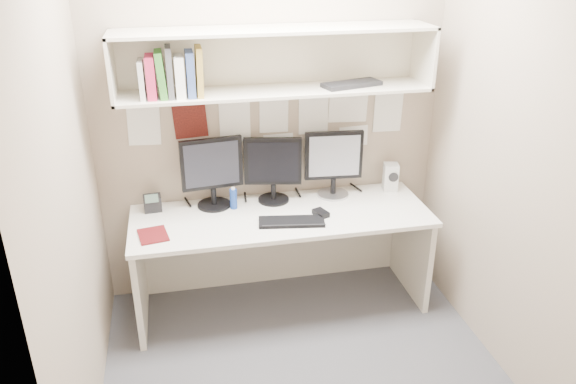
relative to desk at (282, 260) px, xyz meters
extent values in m
cube|color=#46454A|center=(0.00, -0.65, -0.37)|extent=(2.40, 2.00, 0.01)
cube|color=gray|center=(0.00, 0.35, 0.93)|extent=(2.40, 0.02, 2.60)
cube|color=gray|center=(0.00, -1.65, 0.93)|extent=(2.40, 0.02, 2.60)
cube|color=gray|center=(-1.20, -0.65, 0.93)|extent=(0.02, 2.00, 2.60)
cube|color=gray|center=(1.20, -0.65, 0.93)|extent=(0.02, 2.00, 2.60)
cube|color=silver|center=(0.00, -0.01, 0.35)|extent=(2.00, 0.70, 0.03)
cube|color=beige|center=(0.00, 0.32, -0.02)|extent=(1.96, 0.02, 0.70)
cube|color=beige|center=(0.00, 0.16, 1.16)|extent=(2.00, 0.38, 0.02)
cube|color=beige|center=(0.00, 0.16, 1.54)|extent=(2.00, 0.38, 0.02)
cube|color=beige|center=(0.00, 0.34, 1.35)|extent=(2.00, 0.02, 0.40)
cube|color=beige|center=(-0.99, 0.16, 1.35)|extent=(0.02, 0.38, 0.40)
cube|color=beige|center=(0.99, 0.16, 1.35)|extent=(0.02, 0.38, 0.40)
cylinder|color=black|center=(-0.43, 0.21, 0.37)|extent=(0.23, 0.23, 0.02)
cylinder|color=black|center=(-0.43, 0.21, 0.44)|extent=(0.04, 0.04, 0.12)
cube|color=black|center=(-0.43, 0.22, 0.67)|extent=(0.42, 0.08, 0.36)
cube|color=black|center=(-0.43, 0.20, 0.67)|extent=(0.36, 0.05, 0.30)
cylinder|color=black|center=(-0.01, 0.21, 0.37)|extent=(0.22, 0.22, 0.02)
cylinder|color=black|center=(-0.01, 0.21, 0.43)|extent=(0.04, 0.04, 0.11)
cube|color=black|center=(-0.01, 0.22, 0.66)|extent=(0.40, 0.11, 0.34)
cube|color=black|center=(-0.01, 0.20, 0.66)|extent=(0.34, 0.07, 0.29)
cylinder|color=#A5A5AA|center=(0.42, 0.21, 0.37)|extent=(0.22, 0.22, 0.02)
cylinder|color=black|center=(0.42, 0.21, 0.44)|extent=(0.04, 0.04, 0.11)
cube|color=black|center=(0.42, 0.22, 0.67)|extent=(0.41, 0.07, 0.35)
cube|color=silver|center=(0.42, 0.20, 0.67)|extent=(0.36, 0.03, 0.30)
cube|color=black|center=(0.04, -0.15, 0.37)|extent=(0.44, 0.22, 0.02)
cube|color=black|center=(0.25, -0.08, 0.38)|extent=(0.11, 0.13, 0.03)
cube|color=beige|center=(0.86, 0.22, 0.46)|extent=(0.12, 0.12, 0.20)
cylinder|color=black|center=(0.86, 0.17, 0.48)|extent=(0.07, 0.02, 0.07)
cylinder|color=navy|center=(-0.30, 0.15, 0.43)|extent=(0.05, 0.05, 0.14)
cylinder|color=white|center=(-0.30, 0.15, 0.51)|extent=(0.03, 0.03, 0.02)
cube|color=#530E11|center=(-0.84, -0.14, 0.37)|extent=(0.20, 0.24, 0.01)
cube|color=black|center=(-0.84, 0.23, 0.42)|extent=(0.12, 0.11, 0.11)
cube|color=#4C6659|center=(-0.84, 0.17, 0.48)|extent=(0.09, 0.01, 0.06)
cube|color=beige|center=(-0.82, 0.11, 1.29)|extent=(0.03, 0.19, 0.23)
cube|color=#B62147|center=(-0.77, 0.11, 1.30)|extent=(0.05, 0.19, 0.25)
cube|color=#327527|center=(-0.71, 0.11, 1.31)|extent=(0.04, 0.19, 0.28)
cube|color=#434347|center=(-0.65, 0.11, 1.32)|extent=(0.03, 0.19, 0.30)
cube|color=white|center=(-0.60, 0.11, 1.30)|extent=(0.06, 0.19, 0.24)
cube|color=#33477F|center=(-0.53, 0.11, 1.31)|extent=(0.05, 0.19, 0.27)
cube|color=olive|center=(-0.48, 0.11, 1.32)|extent=(0.04, 0.19, 0.29)
cube|color=black|center=(0.50, 0.13, 1.19)|extent=(0.42, 0.25, 0.03)
camera|label=1|loc=(-0.65, -3.31, 2.06)|focal=35.00mm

